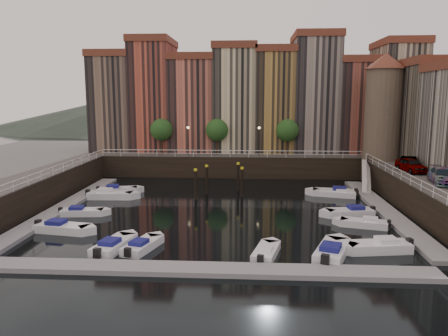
# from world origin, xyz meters

# --- Properties ---
(ground) EXTENTS (200.00, 200.00, 0.00)m
(ground) POSITION_xyz_m (0.00, 0.00, 0.00)
(ground) COLOR black
(ground) RESTS_ON ground
(quay_far) EXTENTS (80.00, 20.00, 3.00)m
(quay_far) POSITION_xyz_m (0.00, 26.00, 1.50)
(quay_far) COLOR black
(quay_far) RESTS_ON ground
(dock_left) EXTENTS (2.00, 28.00, 0.35)m
(dock_left) POSITION_xyz_m (-16.20, -1.00, 0.17)
(dock_left) COLOR gray
(dock_left) RESTS_ON ground
(dock_right) EXTENTS (2.00, 28.00, 0.35)m
(dock_right) POSITION_xyz_m (16.20, -1.00, 0.17)
(dock_right) COLOR gray
(dock_right) RESTS_ON ground
(dock_near) EXTENTS (30.00, 2.00, 0.35)m
(dock_near) POSITION_xyz_m (0.00, -17.00, 0.17)
(dock_near) COLOR gray
(dock_near) RESTS_ON ground
(mountains) EXTENTS (145.00, 100.00, 18.00)m
(mountains) POSITION_xyz_m (1.72, 110.00, 7.92)
(mountains) COLOR #2D382D
(mountains) RESTS_ON ground
(far_terrace) EXTENTS (48.70, 10.30, 17.50)m
(far_terrace) POSITION_xyz_m (3.31, 23.50, 10.95)
(far_terrace) COLOR #7C614F
(far_terrace) RESTS_ON quay_far
(corner_tower) EXTENTS (5.20, 5.20, 13.80)m
(corner_tower) POSITION_xyz_m (20.00, 14.50, 10.19)
(corner_tower) COLOR #6B5B4C
(corner_tower) RESTS_ON quay_right
(promenade_trees) EXTENTS (21.20, 3.20, 5.20)m
(promenade_trees) POSITION_xyz_m (-1.33, 18.20, 6.58)
(promenade_trees) COLOR black
(promenade_trees) RESTS_ON quay_far
(street_lamps) EXTENTS (10.36, 0.36, 4.18)m
(street_lamps) POSITION_xyz_m (-1.00, 17.20, 5.90)
(street_lamps) COLOR black
(street_lamps) RESTS_ON quay_far
(railings) EXTENTS (36.08, 34.04, 0.52)m
(railings) POSITION_xyz_m (0.00, 4.88, 3.79)
(railings) COLOR white
(railings) RESTS_ON ground
(gangway) EXTENTS (2.78, 8.32, 3.73)m
(gangway) POSITION_xyz_m (17.10, 10.00, 1.92)
(gangway) COLOR white
(gangway) RESTS_ON ground
(mooring_pilings) EXTENTS (5.47, 5.27, 3.78)m
(mooring_pilings) POSITION_xyz_m (-0.57, 5.51, 1.65)
(mooring_pilings) COLOR black
(mooring_pilings) RESTS_ON ground
(boat_left_1) EXTENTS (4.94, 2.48, 1.11)m
(boat_left_1) POSITION_xyz_m (-13.07, -9.27, 0.37)
(boat_left_1) COLOR white
(boat_left_1) RESTS_ON ground
(boat_left_2) EXTENTS (4.30, 1.96, 0.97)m
(boat_left_2) POSITION_xyz_m (-13.45, -3.96, 0.33)
(boat_left_2) COLOR white
(boat_left_2) RESTS_ON ground
(boat_left_3) EXTENTS (5.25, 2.03, 1.20)m
(boat_left_3) POSITION_xyz_m (-12.99, 3.11, 0.40)
(boat_left_3) COLOR white
(boat_left_3) RESTS_ON ground
(boat_left_4) EXTENTS (4.80, 2.78, 1.07)m
(boat_left_4) POSITION_xyz_m (-12.97, 5.88, 0.36)
(boat_left_4) COLOR white
(boat_left_4) RESTS_ON ground
(boat_right_0) EXTENTS (5.03, 2.47, 1.13)m
(boat_right_0) POSITION_xyz_m (12.41, -12.41, 0.38)
(boat_right_0) COLOR white
(boat_right_0) RESTS_ON ground
(boat_right_1) EXTENTS (4.31, 2.51, 0.97)m
(boat_right_1) POSITION_xyz_m (12.93, -6.19, 0.33)
(boat_right_1) COLOR white
(boat_right_1) RESTS_ON ground
(boat_right_2) EXTENTS (4.80, 2.43, 1.08)m
(boat_right_2) POSITION_xyz_m (12.49, -2.64, 0.36)
(boat_right_2) COLOR white
(boat_right_2) RESTS_ON ground
(boat_right_3) EXTENTS (4.55, 2.61, 1.02)m
(boat_right_3) POSITION_xyz_m (12.91, 5.63, 0.34)
(boat_right_3) COLOR white
(boat_right_3) RESTS_ON ground
(boat_right_4) EXTENTS (5.14, 2.55, 1.15)m
(boat_right_4) POSITION_xyz_m (12.58, 6.01, 0.39)
(boat_right_4) COLOR white
(boat_right_4) RESTS_ON ground
(boat_near_0) EXTENTS (2.60, 4.80, 1.08)m
(boat_near_0) POSITION_xyz_m (-7.34, -13.33, 0.36)
(boat_near_0) COLOR white
(boat_near_0) RESTS_ON ground
(boat_near_1) EXTENTS (2.60, 4.34, 0.97)m
(boat_near_1) POSITION_xyz_m (-5.21, -13.13, 0.33)
(boat_near_1) COLOR white
(boat_near_1) RESTS_ON ground
(boat_near_2) EXTENTS (2.32, 4.18, 0.94)m
(boat_near_2) POSITION_xyz_m (3.98, -13.92, 0.32)
(boat_near_2) COLOR white
(boat_near_2) RESTS_ON ground
(boat_near_3) EXTENTS (3.46, 5.25, 1.18)m
(boat_near_3) POSITION_xyz_m (8.68, -13.73, 0.40)
(boat_near_3) COLOR white
(boat_near_3) RESTS_ON ground
(car_a) EXTENTS (2.57, 4.84, 1.57)m
(car_a) POSITION_xyz_m (20.49, 4.64, 3.78)
(car_a) COLOR gray
(car_a) RESTS_ON quay_right
(car_b) EXTENTS (2.37, 4.52, 1.42)m
(car_b) POSITION_xyz_m (20.96, 6.66, 3.71)
(car_b) COLOR gray
(car_b) RESTS_ON quay_right
(car_c) EXTENTS (2.97, 5.38, 1.47)m
(car_c) POSITION_xyz_m (21.18, -1.69, 3.74)
(car_c) COLOR gray
(car_c) RESTS_ON quay_right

